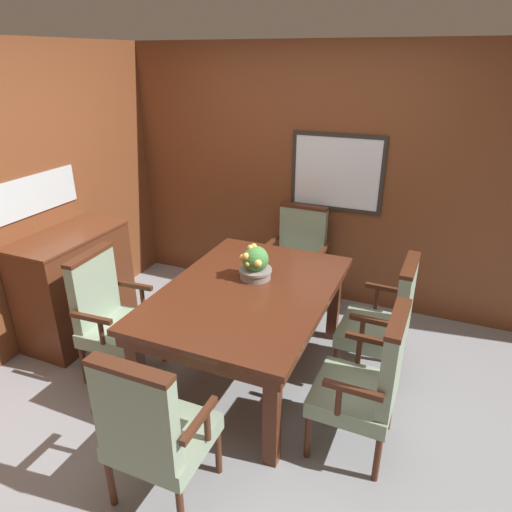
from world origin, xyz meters
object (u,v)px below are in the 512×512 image
at_px(chair_left_near, 110,313).
at_px(chair_right_near, 369,381).
at_px(chair_head_far, 298,255).
at_px(sideboard_cabinet, 76,285).
at_px(dining_table, 248,300).
at_px(potted_plant, 255,264).
at_px(chair_head_near, 153,429).
at_px(chair_right_far, 385,319).

bearing_deg(chair_left_near, chair_right_near, -94.19).
distance_m(chair_head_far, sideboard_cabinet, 2.06).
relative_size(dining_table, potted_plant, 6.12).
height_order(dining_table, chair_head_near, chair_head_near).
relative_size(chair_left_near, chair_head_far, 1.00).
height_order(dining_table, sideboard_cabinet, sideboard_cabinet).
height_order(chair_head_near, sideboard_cabinet, chair_head_near).
xyz_separation_m(chair_head_near, sideboard_cabinet, (-1.62, 1.17, -0.04)).
distance_m(chair_head_near, chair_right_far, 1.86).
bearing_deg(potted_plant, chair_head_near, -89.22).
bearing_deg(chair_right_near, chair_left_near, -89.65).
bearing_deg(dining_table, chair_right_far, 20.44).
bearing_deg(chair_right_far, potted_plant, -78.26).
bearing_deg(chair_head_far, dining_table, -88.30).
height_order(chair_right_far, chair_head_far, same).
relative_size(chair_head_near, chair_head_far, 1.00).
bearing_deg(dining_table, sideboard_cabinet, -177.80).
height_order(chair_head_near, chair_left_near, same).
bearing_deg(chair_head_near, chair_right_near, -139.67).
bearing_deg(chair_right_near, chair_right_far, -177.84).
distance_m(chair_right_far, chair_head_far, 1.29).
height_order(dining_table, chair_right_far, chair_right_far).
bearing_deg(chair_right_near, potted_plant, -119.30).
bearing_deg(sideboard_cabinet, potted_plant, 8.56).
distance_m(chair_right_near, potted_plant, 1.20).
bearing_deg(chair_head_near, chair_head_far, -89.99).
xyz_separation_m(chair_right_far, chair_right_near, (0.01, -0.76, 0.00)).
relative_size(chair_head_far, sideboard_cabinet, 1.02).
relative_size(dining_table, sideboard_cabinet, 1.72).
xyz_separation_m(chair_head_near, chair_right_far, (0.96, 1.59, 0.00)).
height_order(chair_right_near, potted_plant, potted_plant).
bearing_deg(chair_head_near, dining_table, -90.17).
distance_m(chair_right_near, sideboard_cabinet, 2.62).
bearing_deg(chair_right_far, chair_head_near, -29.69).
height_order(chair_right_far, chair_right_near, same).
bearing_deg(sideboard_cabinet, chair_right_far, 9.23).
height_order(dining_table, chair_left_near, chair_left_near).
bearing_deg(chair_left_near, chair_right_far, -72.69).
xyz_separation_m(chair_head_near, chair_right_near, (0.98, 0.83, 0.00)).
height_order(chair_right_near, sideboard_cabinet, chair_right_near).
bearing_deg(chair_right_near, chair_head_far, -147.78).
xyz_separation_m(chair_left_near, chair_right_near, (1.95, -0.02, 0.00)).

